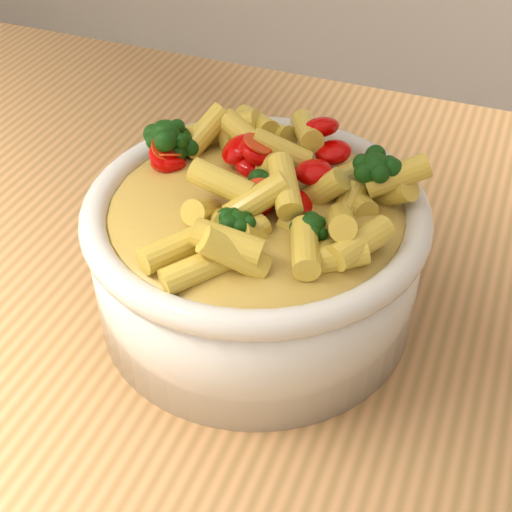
% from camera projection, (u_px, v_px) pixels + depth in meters
% --- Properties ---
extents(table, '(1.20, 0.80, 0.90)m').
position_uv_depth(table, '(239.00, 383.00, 0.64)').
color(table, tan).
rests_on(table, ground).
extents(serving_bowl, '(0.25, 0.25, 0.11)m').
position_uv_depth(serving_bowl, '(256.00, 255.00, 0.53)').
color(serving_bowl, silver).
rests_on(serving_bowl, table).
extents(pasta_salad, '(0.20, 0.20, 0.04)m').
position_uv_depth(pasta_salad, '(256.00, 181.00, 0.49)').
color(pasta_salad, '#E3C647').
rests_on(pasta_salad, serving_bowl).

